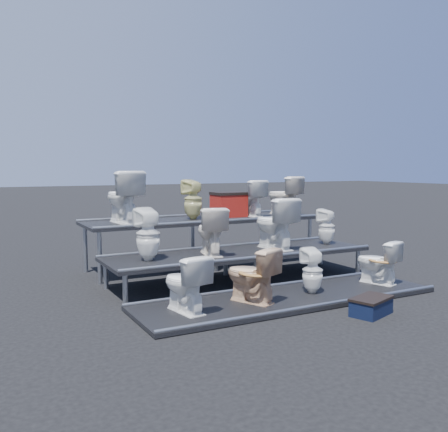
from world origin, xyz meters
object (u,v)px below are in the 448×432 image
toilet_10 (250,198)px  toilet_11 (284,195)px  toilet_4 (148,234)px  toilet_9 (193,199)px  toilet_2 (312,271)px  toilet_5 (211,231)px  step_stool (371,307)px  toilet_3 (377,262)px  toilet_1 (251,275)px  toilet_8 (123,197)px  toilet_6 (274,223)px  red_crate (229,206)px  toilet_0 (185,283)px  toilet_7 (327,226)px

toilet_10 → toilet_11: bearing=177.2°
toilet_4 → toilet_9: toilet_9 is taller
toilet_2 → toilet_9: toilet_9 is taller
toilet_4 → toilet_5: 0.98m
toilet_9 → step_stool: size_ratio=1.33×
toilet_3 → step_stool: toilet_3 is taller
toilet_9 → toilet_10: 1.16m
toilet_1 → toilet_3: 2.17m
toilet_8 → toilet_3: bearing=135.0°
toilet_6 → red_crate: toilet_6 is taller
toilet_5 → toilet_0: bearing=66.4°
toilet_1 → red_crate: bearing=-136.0°
toilet_6 → toilet_8: 2.50m
toilet_0 → toilet_4: size_ratio=0.93×
toilet_6 → toilet_10: (0.32, 1.30, 0.32)m
toilet_9 → red_crate: bearing=170.0°
toilet_4 → toilet_9: (1.29, 1.30, 0.38)m
toilet_5 → step_stool: size_ratio=1.38×
toilet_2 → toilet_4: 2.34m
toilet_8 → toilet_9: (1.25, 0.00, -0.08)m
toilet_8 → red_crate: (2.02, 0.11, -0.22)m
toilet_8 → toilet_2: bearing=120.9°
toilet_6 → toilet_5: bearing=-1.6°
toilet_3 → red_crate: size_ratio=1.15×
toilet_0 → toilet_11: (3.21, 2.60, 0.82)m
toilet_0 → toilet_9: (1.29, 2.60, 0.80)m
toilet_9 → step_stool: 3.83m
toilet_4 → toilet_11: 3.48m
toilet_2 → toilet_7: size_ratio=1.02×
toilet_11 → toilet_1: bearing=36.9°
toilet_8 → toilet_11: 3.17m
toilet_4 → toilet_5: size_ratio=1.03×
toilet_4 → toilet_6: size_ratio=0.90×
toilet_6 → toilet_2: bearing=77.8°
toilet_5 → toilet_10: size_ratio=1.08×
toilet_0 → red_crate: 3.47m
toilet_4 → toilet_6: toilet_6 is taller
toilet_2 → toilet_3: (1.20, 0.00, 0.01)m
toilet_11 → red_crate: (-1.15, 0.11, -0.16)m
toilet_7 → step_stool: 2.67m
toilet_0 → step_stool: bearing=145.1°
toilet_5 → toilet_7: bearing=-166.3°
toilet_4 → toilet_9: 1.87m
toilet_3 → toilet_9: toilet_9 is taller
toilet_3 → toilet_10: size_ratio=0.96×
toilet_5 → red_crate: 1.79m
toilet_6 → toilet_10: 1.38m
toilet_8 → toilet_0: bearing=84.6°
toilet_5 → toilet_11: size_ratio=0.99×
toilet_4 → toilet_11: toilet_11 is taller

